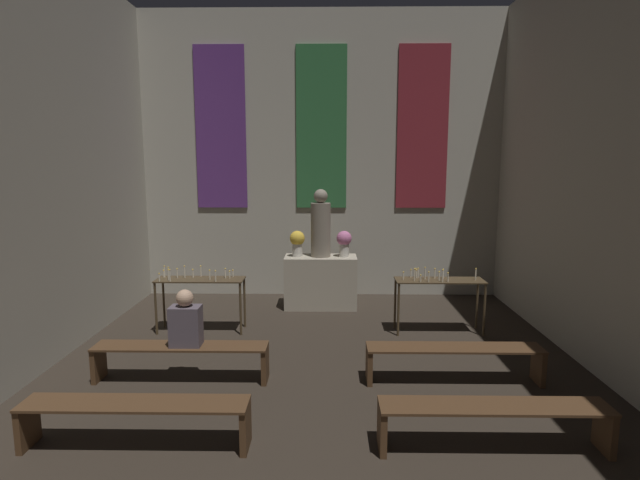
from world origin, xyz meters
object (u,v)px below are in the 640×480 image
altar (321,282)px  pew_third_left (135,414)px  pew_back_left (181,354)px  statue (321,226)px  flower_vase_right (344,242)px  pew_back_right (454,356)px  candle_rack_left (200,286)px  candle_rack_right (439,287)px  flower_vase_left (297,242)px  pew_third_right (494,417)px  person_seated (186,321)px

altar → pew_third_left: altar is taller
pew_back_left → statue: bearing=62.5°
statue → flower_vase_right: bearing=0.0°
pew_back_left → pew_back_right: size_ratio=1.00×
altar → candle_rack_left: 2.29m
flower_vase_right → candle_rack_right: 2.00m
statue → pew_back_right: 3.72m
flower_vase_left → pew_back_left: bearing=-111.1°
flower_vase_right → candle_rack_left: (-2.27, -1.33, -0.48)m
candle_rack_left → pew_third_right: 4.77m
statue → candle_rack_left: 2.40m
flower_vase_left → pew_back_left: (-1.21, -3.13, -0.88)m
candle_rack_left → candle_rack_right: size_ratio=1.00×
pew_third_right → pew_back_right: 1.44m
pew_back_left → flower_vase_right: bearing=56.8°
flower_vase_right → pew_third_left: 5.09m
flower_vase_right → altar: bearing=180.0°
statue → flower_vase_right: statue is taller
altar → pew_third_left: (-1.63, -4.57, -0.14)m
altar → flower_vase_left: 0.85m
pew_back_left → pew_back_right: (3.26, 0.00, 0.00)m
pew_back_right → pew_third_left: bearing=-156.2°
pew_third_left → person_seated: size_ratio=3.04×
pew_third_left → pew_back_left: bearing=90.0°
candle_rack_left → person_seated: size_ratio=1.98×
candle_rack_right → pew_back_left: 3.92m
statue → candle_rack_right: statue is taller
candle_rack_right → pew_third_right: candle_rack_right is taller
altar → candle_rack_right: bearing=-36.0°
altar → pew_third_right: bearing=-70.4°
altar → candle_rack_right: candle_rack_right is taller
pew_third_right → pew_third_left: bearing=180.0°
altar → flower_vase_right: bearing=0.0°
pew_third_right → person_seated: (-3.19, 1.44, 0.41)m
pew_back_left → pew_back_right: 3.26m
flower_vase_left → flower_vase_right: size_ratio=1.00×
candle_rack_left → person_seated: 1.82m
pew_third_right → pew_back_left: same height
altar → pew_third_right: 4.86m
statue → flower_vase_left: 0.50m
flower_vase_right → candle_rack_right: bearing=-43.3°
person_seated → altar: bearing=63.5°
statue → pew_back_left: (-1.63, -3.13, -1.16)m
flower_vase_left → candle_rack_left: flower_vase_left is taller
pew_third_right → statue: bearing=109.6°
pew_back_left → pew_back_right: bearing=0.0°
statue → pew_back_right: (1.63, -3.13, -1.16)m
candle_rack_left → candle_rack_right: 3.68m
altar → person_seated: bearing=-116.5°
pew_third_left → pew_back_right: bearing=23.8°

